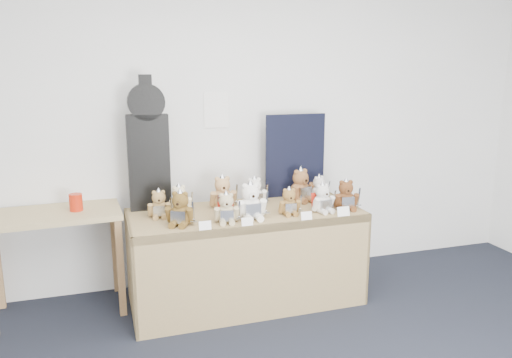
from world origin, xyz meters
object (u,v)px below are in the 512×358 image
object	(u,v)px
red_cup	(76,202)
teddy_back_centre_left	(223,194)
teddy_front_right	(289,202)
display_table	(248,234)
teddy_back_far_left	(159,205)
teddy_back_right	(301,186)
teddy_front_far_right	(323,199)
teddy_front_far_left	(180,210)
side_table	(55,229)
teddy_front_left	(226,209)
guitar_case	(148,145)
teddy_front_end	(346,196)
teddy_back_end	(319,189)
teddy_back_centre_right	(255,193)
teddy_front_centre	(251,202)
teddy_back_left	(179,201)

from	to	relation	value
red_cup	teddy_back_centre_left	bearing A→B (deg)	-4.69
teddy_front_right	display_table	bearing A→B (deg)	164.78
display_table	teddy_back_far_left	world-z (taller)	teddy_back_far_left
red_cup	teddy_back_right	distance (m)	1.79
teddy_front_far_right	teddy_back_far_left	size ratio (longest dim) A/B	1.08
teddy_front_far_left	side_table	bearing A→B (deg)	178.56
teddy_front_far_left	teddy_front_left	world-z (taller)	teddy_front_far_left
red_cup	teddy_front_far_right	xyz separation A→B (m)	(1.82, -0.43, -0.01)
teddy_front_far_right	teddy_back_centre_left	xyz separation A→B (m)	(-0.71, 0.34, 0.02)
guitar_case	teddy_back_far_left	world-z (taller)	guitar_case
teddy_front_end	teddy_back_end	world-z (taller)	teddy_front_end
teddy_back_centre_right	teddy_front_centre	bearing A→B (deg)	-114.11
teddy_front_right	teddy_back_far_left	bearing A→B (deg)	170.88
teddy_back_centre_right	teddy_front_left	bearing A→B (deg)	-133.57
guitar_case	teddy_back_end	world-z (taller)	guitar_case
side_table	teddy_back_far_left	distance (m)	0.80
side_table	teddy_front_right	size ratio (longest dim) A/B	4.25
teddy_back_left	teddy_back_right	distance (m)	1.03
red_cup	teddy_front_far_left	xyz separation A→B (m)	(0.72, -0.43, 0.00)
teddy_front_right	teddy_front_centre	bearing A→B (deg)	-172.21
teddy_front_left	teddy_back_far_left	world-z (taller)	teddy_front_left
side_table	teddy_back_right	xyz separation A→B (m)	(1.95, -0.09, 0.21)
teddy_front_far_right	teddy_back_left	size ratio (longest dim) A/B	1.02
side_table	teddy_back_centre_right	xyz separation A→B (m)	(1.54, -0.10, 0.18)
teddy_back_right	teddy_back_far_left	bearing A→B (deg)	169.11
side_table	teddy_front_far_left	world-z (taller)	teddy_front_far_left
side_table	teddy_back_far_left	bearing A→B (deg)	-18.28
teddy_front_centre	teddy_back_far_left	distance (m)	0.69
side_table	teddy_back_left	distance (m)	0.95
red_cup	teddy_back_far_left	bearing A→B (deg)	-18.35
teddy_back_far_left	teddy_front_right	bearing A→B (deg)	-8.75
teddy_front_far_left	teddy_back_far_left	size ratio (longest dim) A/B	1.19
teddy_front_left	teddy_back_end	size ratio (longest dim) A/B	1.04
teddy_front_end	teddy_back_right	bearing A→B (deg)	134.35
teddy_back_right	teddy_back_end	xyz separation A→B (m)	(0.15, -0.03, -0.03)
teddy_front_right	teddy_back_centre_right	world-z (taller)	teddy_back_centre_right
teddy_front_centre	teddy_front_far_left	bearing A→B (deg)	178.73
guitar_case	teddy_back_left	bearing A→B (deg)	-42.55
display_table	teddy_back_left	xyz separation A→B (m)	(-0.50, 0.18, 0.26)
teddy_front_right	teddy_front_far_right	xyz separation A→B (m)	(0.27, -0.01, 0.01)
teddy_front_left	teddy_front_end	xyz separation A→B (m)	(0.99, 0.05, 0.01)
teddy_front_far_left	teddy_front_far_right	distance (m)	1.11
teddy_front_centre	teddy_back_far_left	size ratio (longest dim) A/B	1.32
display_table	teddy_back_centre_left	xyz separation A→B (m)	(-0.14, 0.22, 0.28)
teddy_front_end	teddy_back_centre_right	xyz separation A→B (m)	(-0.66, 0.32, -0.00)
display_table	teddy_back_far_left	bearing A→B (deg)	169.45
teddy_front_end	teddy_back_centre_left	xyz separation A→B (m)	(-0.92, 0.33, 0.01)
guitar_case	red_cup	size ratio (longest dim) A/B	8.09
teddy_front_left	teddy_front_right	world-z (taller)	teddy_front_left
teddy_front_far_right	teddy_back_right	xyz separation A→B (m)	(-0.04, 0.35, 0.02)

